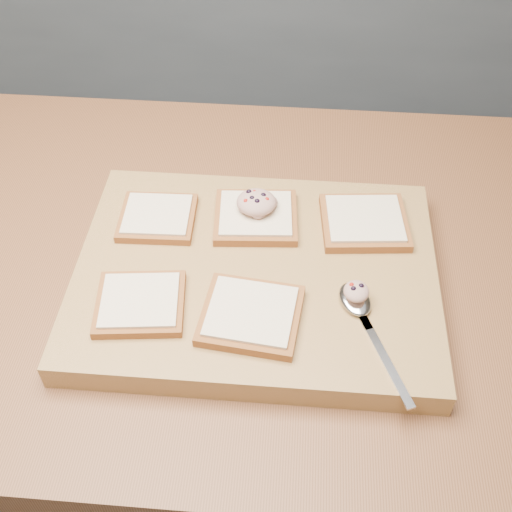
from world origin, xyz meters
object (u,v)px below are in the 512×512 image
(spoon, at_px, (359,308))
(bread_far_center, at_px, (256,216))
(tuna_salad_dollop, at_px, (256,202))
(cutting_board, at_px, (256,276))

(spoon, bearing_deg, bread_far_center, 133.05)
(tuna_salad_dollop, height_order, spoon, tuna_salad_dollop)
(bread_far_center, relative_size, tuna_salad_dollop, 2.20)
(cutting_board, xyz_separation_m, bread_far_center, (-0.01, 0.09, 0.03))
(tuna_salad_dollop, bearing_deg, cutting_board, -85.57)
(bread_far_center, bearing_deg, cutting_board, -85.12)
(cutting_board, height_order, tuna_salad_dollop, tuna_salad_dollop)
(bread_far_center, distance_m, tuna_salad_dollop, 0.02)
(tuna_salad_dollop, bearing_deg, spoon, -48.21)
(cutting_board, relative_size, spoon, 2.63)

